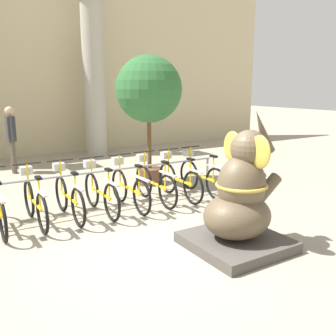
{
  "coord_description": "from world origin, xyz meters",
  "views": [
    {
      "loc": [
        -2.58,
        -4.44,
        2.29
      ],
      "look_at": [
        0.53,
        0.57,
        1.0
      ],
      "focal_mm": 40.0,
      "sensor_mm": 36.0,
      "label": 1
    }
  ],
  "objects_px": {
    "bicycle_4": "(129,187)",
    "bicycle_5": "(154,183)",
    "bicycle_2": "(68,196)",
    "bicycle_6": "(179,179)",
    "potted_tree": "(149,93)",
    "person_pedestrian": "(11,133)",
    "bicycle_3": "(100,192)",
    "bicycle_7": "(201,176)",
    "elephant_statue": "(240,202)",
    "bicycle_1": "(35,201)"
  },
  "relations": [
    {
      "from": "bicycle_7",
      "to": "person_pedestrian",
      "type": "height_order",
      "value": "person_pedestrian"
    },
    {
      "from": "bicycle_1",
      "to": "bicycle_5",
      "type": "relative_size",
      "value": 1.0
    },
    {
      "from": "bicycle_1",
      "to": "bicycle_3",
      "type": "height_order",
      "value": "same"
    },
    {
      "from": "person_pedestrian",
      "to": "potted_tree",
      "type": "relative_size",
      "value": 0.59
    },
    {
      "from": "bicycle_2",
      "to": "bicycle_7",
      "type": "distance_m",
      "value": 2.9
    },
    {
      "from": "bicycle_1",
      "to": "bicycle_4",
      "type": "relative_size",
      "value": 1.0
    },
    {
      "from": "bicycle_4",
      "to": "bicycle_6",
      "type": "distance_m",
      "value": 1.16
    },
    {
      "from": "bicycle_2",
      "to": "person_pedestrian",
      "type": "distance_m",
      "value": 4.32
    },
    {
      "from": "bicycle_6",
      "to": "person_pedestrian",
      "type": "relative_size",
      "value": 0.92
    },
    {
      "from": "elephant_statue",
      "to": "person_pedestrian",
      "type": "bearing_deg",
      "value": 105.71
    },
    {
      "from": "bicycle_1",
      "to": "bicycle_3",
      "type": "distance_m",
      "value": 1.16
    },
    {
      "from": "bicycle_7",
      "to": "person_pedestrian",
      "type": "distance_m",
      "value": 5.3
    },
    {
      "from": "bicycle_2",
      "to": "bicycle_4",
      "type": "relative_size",
      "value": 1.0
    },
    {
      "from": "bicycle_2",
      "to": "bicycle_7",
      "type": "xyz_separation_m",
      "value": [
        2.9,
        0.0,
        0.0
      ]
    },
    {
      "from": "bicycle_5",
      "to": "bicycle_3",
      "type": "bearing_deg",
      "value": -177.95
    },
    {
      "from": "bicycle_3",
      "to": "bicycle_7",
      "type": "distance_m",
      "value": 2.32
    },
    {
      "from": "bicycle_3",
      "to": "bicycle_1",
      "type": "bearing_deg",
      "value": 178.32
    },
    {
      "from": "bicycle_5",
      "to": "elephant_statue",
      "type": "relative_size",
      "value": 0.82
    },
    {
      "from": "bicycle_4",
      "to": "bicycle_7",
      "type": "xyz_separation_m",
      "value": [
        1.74,
        0.05,
        0.0
      ]
    },
    {
      "from": "bicycle_7",
      "to": "person_pedestrian",
      "type": "xyz_separation_m",
      "value": [
        -3.08,
        4.26,
        0.68
      ]
    },
    {
      "from": "bicycle_1",
      "to": "bicycle_3",
      "type": "bearing_deg",
      "value": -1.68
    },
    {
      "from": "bicycle_2",
      "to": "elephant_statue",
      "type": "distance_m",
      "value": 3.05
    },
    {
      "from": "bicycle_6",
      "to": "potted_tree",
      "type": "bearing_deg",
      "value": 87.15
    },
    {
      "from": "bicycle_3",
      "to": "person_pedestrian",
      "type": "distance_m",
      "value": 4.42
    },
    {
      "from": "bicycle_1",
      "to": "person_pedestrian",
      "type": "relative_size",
      "value": 0.92
    },
    {
      "from": "bicycle_5",
      "to": "person_pedestrian",
      "type": "distance_m",
      "value": 4.72
    },
    {
      "from": "bicycle_7",
      "to": "bicycle_3",
      "type": "bearing_deg",
      "value": -179.04
    },
    {
      "from": "bicycle_7",
      "to": "elephant_statue",
      "type": "distance_m",
      "value": 2.78
    },
    {
      "from": "bicycle_4",
      "to": "potted_tree",
      "type": "relative_size",
      "value": 0.55
    },
    {
      "from": "bicycle_1",
      "to": "elephant_statue",
      "type": "xyz_separation_m",
      "value": [
        2.3,
        -2.5,
        0.27
      ]
    },
    {
      "from": "bicycle_1",
      "to": "bicycle_7",
      "type": "xyz_separation_m",
      "value": [
        3.48,
        0.0,
        0.0
      ]
    },
    {
      "from": "bicycle_3",
      "to": "bicycle_6",
      "type": "distance_m",
      "value": 1.74
    },
    {
      "from": "bicycle_3",
      "to": "bicycle_7",
      "type": "relative_size",
      "value": 1.0
    },
    {
      "from": "bicycle_4",
      "to": "bicycle_5",
      "type": "bearing_deg",
      "value": 4.7
    },
    {
      "from": "bicycle_6",
      "to": "elephant_statue",
      "type": "relative_size",
      "value": 0.82
    },
    {
      "from": "bicycle_4",
      "to": "potted_tree",
      "type": "distance_m",
      "value": 2.55
    },
    {
      "from": "bicycle_2",
      "to": "bicycle_3",
      "type": "relative_size",
      "value": 1.0
    },
    {
      "from": "bicycle_5",
      "to": "bicycle_2",
      "type": "bearing_deg",
      "value": -179.9
    },
    {
      "from": "bicycle_3",
      "to": "bicycle_7",
      "type": "xyz_separation_m",
      "value": [
        2.32,
        0.04,
        0.0
      ]
    },
    {
      "from": "bicycle_3",
      "to": "bicycle_7",
      "type": "height_order",
      "value": "same"
    },
    {
      "from": "bicycle_3",
      "to": "bicycle_6",
      "type": "relative_size",
      "value": 1.0
    },
    {
      "from": "bicycle_2",
      "to": "bicycle_4",
      "type": "xyz_separation_m",
      "value": [
        1.16,
        -0.04,
        0.0
      ]
    },
    {
      "from": "bicycle_1",
      "to": "bicycle_4",
      "type": "bearing_deg",
      "value": -1.33
    },
    {
      "from": "bicycle_4",
      "to": "bicycle_5",
      "type": "xyz_separation_m",
      "value": [
        0.58,
        0.05,
        0.0
      ]
    },
    {
      "from": "bicycle_2",
      "to": "bicycle_5",
      "type": "relative_size",
      "value": 1.0
    },
    {
      "from": "bicycle_3",
      "to": "bicycle_4",
      "type": "height_order",
      "value": "same"
    },
    {
      "from": "bicycle_6",
      "to": "potted_tree",
      "type": "height_order",
      "value": "potted_tree"
    },
    {
      "from": "bicycle_1",
      "to": "bicycle_5",
      "type": "xyz_separation_m",
      "value": [
        2.32,
        0.01,
        0.0
      ]
    },
    {
      "from": "bicycle_1",
      "to": "bicycle_6",
      "type": "relative_size",
      "value": 1.0
    },
    {
      "from": "bicycle_5",
      "to": "potted_tree",
      "type": "xyz_separation_m",
      "value": [
        0.65,
        1.36,
        1.74
      ]
    }
  ]
}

